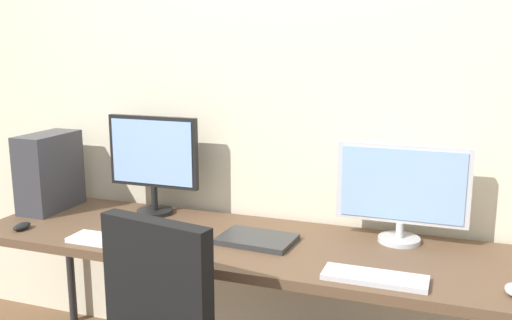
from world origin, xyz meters
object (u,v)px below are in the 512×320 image
(desk, at_px, (252,251))
(keyboard_left, at_px, (111,241))
(pc_tower, at_px, (50,172))
(monitor_left, at_px, (153,159))
(monitor_right, at_px, (402,190))
(keyboard_right, at_px, (375,278))
(laptop_closed, at_px, (257,239))
(mouse_left_side, at_px, (22,226))

(desk, xyz_separation_m, keyboard_left, (-0.56, -0.23, 0.06))
(pc_tower, bearing_deg, monitor_left, 11.72)
(monitor_right, xyz_separation_m, keyboard_right, (-0.04, -0.44, -0.22))
(desk, height_order, laptop_closed, laptop_closed)
(pc_tower, relative_size, keyboard_left, 1.04)
(pc_tower, relative_size, laptop_closed, 1.23)
(monitor_right, bearing_deg, desk, -160.51)
(monitor_right, height_order, pc_tower, monitor_right)
(desk, distance_m, monitor_left, 0.72)
(monitor_right, bearing_deg, keyboard_left, -159.13)
(monitor_right, height_order, keyboard_right, monitor_right)
(monitor_left, bearing_deg, monitor_right, 0.00)
(pc_tower, distance_m, keyboard_left, 0.69)
(keyboard_right, bearing_deg, desk, 157.67)
(laptop_closed, bearing_deg, desk, 178.47)
(pc_tower, relative_size, mouse_left_side, 4.10)
(monitor_right, relative_size, laptop_closed, 1.73)
(desk, distance_m, keyboard_right, 0.61)
(desk, xyz_separation_m, monitor_right, (0.60, 0.21, 0.28))
(monitor_right, bearing_deg, monitor_left, -180.00)
(keyboard_left, xyz_separation_m, laptop_closed, (0.58, 0.23, 0.00))
(monitor_left, xyz_separation_m, keyboard_right, (1.16, -0.44, -0.27))
(keyboard_right, height_order, mouse_left_side, mouse_left_side)
(keyboard_right, bearing_deg, keyboard_left, 180.00)
(desk, bearing_deg, monitor_left, 160.52)
(monitor_right, bearing_deg, mouse_left_side, -165.33)
(monitor_left, xyz_separation_m, laptop_closed, (0.62, -0.21, -0.27))
(pc_tower, distance_m, mouse_left_side, 0.38)
(keyboard_right, bearing_deg, laptop_closed, 157.01)
(laptop_closed, bearing_deg, monitor_right, 23.98)
(pc_tower, bearing_deg, keyboard_left, -29.58)
(desk, relative_size, monitor_left, 5.13)
(monitor_left, xyz_separation_m, keyboard_left, (0.04, -0.44, -0.27))
(laptop_closed, bearing_deg, keyboard_right, -19.37)
(monitor_left, height_order, pc_tower, monitor_left)
(keyboard_left, height_order, mouse_left_side, mouse_left_side)
(monitor_left, distance_m, monitor_right, 1.20)
(monitor_left, bearing_deg, keyboard_right, -20.87)
(monitor_left, distance_m, keyboard_left, 0.52)
(pc_tower, xyz_separation_m, keyboard_left, (0.58, -0.33, -0.19))
(desk, distance_m, keyboard_left, 0.61)
(laptop_closed, bearing_deg, keyboard_left, -155.02)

